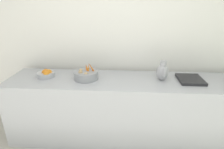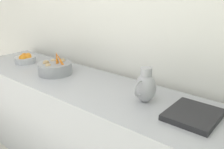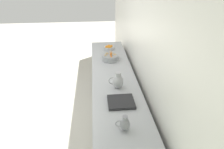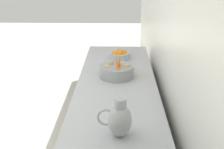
# 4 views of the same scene
# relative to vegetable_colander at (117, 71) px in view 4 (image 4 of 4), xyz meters

# --- Properties ---
(tile_wall_left) EXTENTS (0.10, 7.81, 3.00)m
(tile_wall_left) POSITION_rel_vegetable_colander_xyz_m (-0.46, 1.09, 0.56)
(tile_wall_left) COLOR white
(tile_wall_left) RESTS_ON ground_plane
(vegetable_colander) EXTENTS (0.32, 0.32, 0.23)m
(vegetable_colander) POSITION_rel_vegetable_colander_xyz_m (0.00, 0.00, 0.00)
(vegetable_colander) COLOR gray
(vegetable_colander) RESTS_ON prep_counter
(orange_bowl) EXTENTS (0.23, 0.23, 0.10)m
(orange_bowl) POSITION_rel_vegetable_colander_xyz_m (-0.02, -0.54, -0.01)
(orange_bowl) COLOR #ADAFB5
(orange_bowl) RESTS_ON prep_counter
(metal_pitcher_tall) EXTENTS (0.21, 0.15, 0.25)m
(metal_pitcher_tall) POSITION_rel_vegetable_colander_xyz_m (-0.03, 0.98, 0.06)
(metal_pitcher_tall) COLOR #A3A3A8
(metal_pitcher_tall) RESTS_ON prep_counter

